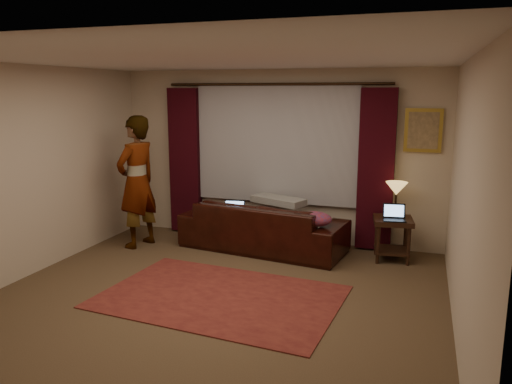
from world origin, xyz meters
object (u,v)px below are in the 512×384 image
at_px(laptop_sofa, 234,210).
at_px(laptop_table, 395,213).
at_px(tiffany_lamp, 396,199).
at_px(person, 137,182).
at_px(sofa, 263,217).
at_px(end_table, 392,239).

xyz_separation_m(laptop_sofa, laptop_table, (2.25, 0.09, 0.10)).
relative_size(tiffany_lamp, person, 0.24).
height_order(sofa, laptop_table, sofa).
relative_size(sofa, laptop_table, 7.49).
relative_size(sofa, tiffany_lamp, 5.03).
bearing_deg(sofa, laptop_sofa, 24.22).
distance_m(end_table, person, 3.73).
height_order(end_table, tiffany_lamp, tiffany_lamp).
bearing_deg(sofa, laptop_table, -173.09).
xyz_separation_m(tiffany_lamp, laptop_table, (0.01, -0.27, -0.13)).
bearing_deg(laptop_sofa, laptop_table, -9.62).
bearing_deg(laptop_sofa, end_table, -6.25).
height_order(sofa, person, person).
distance_m(end_table, tiffany_lamp, 0.55).
xyz_separation_m(laptop_sofa, tiffany_lamp, (2.24, 0.36, 0.23)).
xyz_separation_m(tiffany_lamp, person, (-3.64, -0.67, 0.14)).
xyz_separation_m(sofa, laptop_sofa, (-0.41, -0.12, 0.11)).
relative_size(tiffany_lamp, laptop_table, 1.49).
distance_m(tiffany_lamp, person, 3.71).
bearing_deg(laptop_sofa, person, -179.59).
distance_m(sofa, laptop_sofa, 0.44).
relative_size(end_table, person, 0.30).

